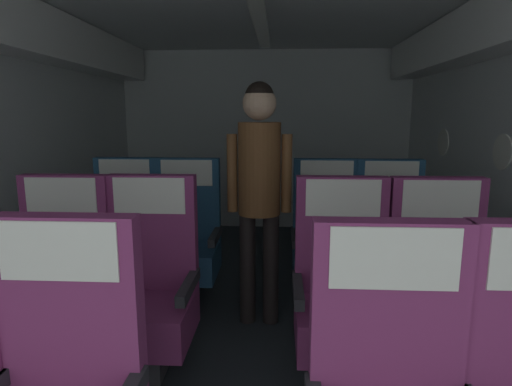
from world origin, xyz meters
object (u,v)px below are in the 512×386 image
seat_b_left_aisle (149,293)px  seat_c_left_window (124,241)px  seat_b_right_aisle (439,300)px  seat_b_right_window (342,298)px  seat_c_left_aisle (186,242)px  flight_attendant (259,178)px  seat_c_right_window (326,244)px  seat_c_right_aisle (390,246)px  seat_b_left_window (61,293)px

seat_b_left_aisle → seat_c_left_window: (-0.49, 0.96, 0.00)m
seat_b_right_aisle → seat_c_left_window: 2.27m
seat_b_right_window → seat_c_left_aisle: bearing=138.0°
seat_b_right_window → flight_attendant: 0.95m
seat_b_right_window → seat_b_left_aisle: bearing=179.8°
seat_c_left_window → seat_c_right_window: (1.56, -0.00, 0.00)m
seat_b_right_window → seat_c_right_aisle: bearing=62.3°
seat_b_right_aisle → seat_c_left_window: same height
seat_c_left_aisle → seat_b_right_aisle: bearing=-31.2°
seat_c_right_window → seat_b_right_window: bearing=-91.0°
seat_b_left_window → seat_b_right_aisle: (2.05, 0.02, 0.00)m
seat_b_left_window → seat_c_right_aisle: 2.25m
seat_b_left_aisle → seat_c_left_aisle: (-0.00, 0.95, 0.00)m
seat_c_left_window → seat_c_right_aisle: (2.04, -0.02, 0.00)m
seat_b_left_window → seat_c_right_aisle: (2.04, 0.97, 0.00)m
seat_b_left_aisle → seat_b_right_aisle: 1.57m
seat_c_right_window → seat_b_right_aisle: bearing=-62.7°
seat_c_left_aisle → flight_attendant: bearing=-30.0°
seat_b_left_aisle → seat_c_right_aisle: size_ratio=1.00×
seat_c_right_aisle → seat_c_left_aisle: bearing=179.9°
seat_c_left_aisle → seat_c_right_window: same height
seat_c_left_aisle → seat_c_right_window: bearing=0.5°
seat_b_right_window → seat_c_left_aisle: same height
seat_b_left_aisle → seat_c_left_window: bearing=117.2°
seat_c_right_aisle → seat_c_right_window: 0.48m
seat_c_left_window → seat_c_right_window: size_ratio=1.00×
seat_c_right_window → flight_attendant: 0.82m
seat_c_left_aisle → seat_c_right_aisle: 1.55m
seat_b_left_aisle → seat_c_left_aisle: 0.95m
seat_c_left_aisle → flight_attendant: flight_attendant is taller
seat_b_left_window → seat_b_right_window: bearing=0.7°
seat_c_right_window → flight_attendant: flight_attendant is taller
flight_attendant → seat_b_left_window: bearing=-132.9°
seat_b_left_aisle → seat_b_right_window: 1.05m
seat_b_right_window → seat_c_right_window: size_ratio=1.00×
seat_b_left_window → seat_b_right_aisle: 2.05m
seat_c_right_window → seat_c_left_window: bearing=179.9°
seat_b_left_aisle → seat_c_right_window: same height
seat_c_left_aisle → seat_b_left_window: bearing=-116.6°
seat_b_left_aisle → flight_attendant: 1.01m
seat_b_left_window → seat_c_left_window: same height
flight_attendant → seat_b_left_aisle: bearing=-117.2°
seat_b_left_aisle → seat_c_right_aisle: (1.55, 0.94, 0.00)m
seat_b_left_window → seat_c_left_aisle: (0.48, 0.97, 0.00)m
seat_b_right_window → seat_c_left_window: same height
seat_b_left_window → flight_attendant: (1.07, 0.63, 0.55)m
seat_b_right_aisle → seat_c_left_window: bearing=155.0°
seat_b_left_window → seat_c_left_window: size_ratio=1.00×
seat_b_left_window → seat_b_left_aisle: bearing=2.7°
seat_c_left_window → seat_b_right_aisle: bearing=-25.0°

